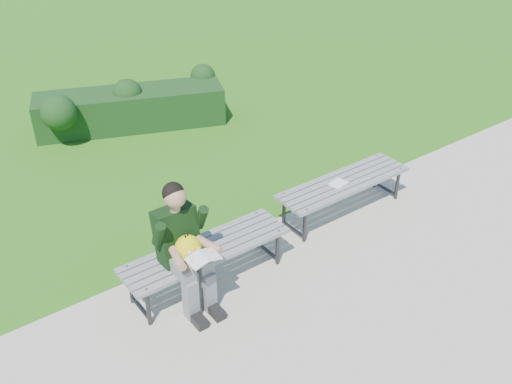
{
  "coord_description": "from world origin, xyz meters",
  "views": [
    {
      "loc": [
        -2.99,
        -4.53,
        4.03
      ],
      "look_at": [
        0.12,
        -0.28,
        0.74
      ],
      "focal_mm": 40.0,
      "sensor_mm": 36.0,
      "label": 1
    }
  ],
  "objects_px": {
    "bench_right": "(344,185)",
    "paper_sheet": "(338,183)",
    "bench_left": "(206,252)",
    "seated_boy": "(184,244)",
    "hedge": "(128,107)"
  },
  "relations": [
    {
      "from": "bench_left",
      "to": "paper_sheet",
      "type": "distance_m",
      "value": 1.97
    },
    {
      "from": "seated_boy",
      "to": "paper_sheet",
      "type": "xyz_separation_m",
      "value": [
        2.26,
        0.24,
        -0.24
      ]
    },
    {
      "from": "hedge",
      "to": "bench_right",
      "type": "distance_m",
      "value": 4.01
    },
    {
      "from": "bench_right",
      "to": "paper_sheet",
      "type": "relative_size",
      "value": 7.32
    },
    {
      "from": "bench_left",
      "to": "seated_boy",
      "type": "relative_size",
      "value": 1.37
    },
    {
      "from": "bench_right",
      "to": "paper_sheet",
      "type": "bearing_deg",
      "value": -180.0
    },
    {
      "from": "hedge",
      "to": "seated_boy",
      "type": "bearing_deg",
      "value": -107.91
    },
    {
      "from": "bench_left",
      "to": "bench_right",
      "type": "relative_size",
      "value": 1.0
    },
    {
      "from": "hedge",
      "to": "bench_left",
      "type": "relative_size",
      "value": 1.74
    },
    {
      "from": "seated_boy",
      "to": "paper_sheet",
      "type": "distance_m",
      "value": 2.29
    },
    {
      "from": "bench_left",
      "to": "hedge",
      "type": "bearing_deg",
      "value": 75.63
    },
    {
      "from": "bench_right",
      "to": "hedge",
      "type": "bearing_deg",
      "value": 104.95
    },
    {
      "from": "seated_boy",
      "to": "paper_sheet",
      "type": "height_order",
      "value": "seated_boy"
    },
    {
      "from": "bench_left",
      "to": "paper_sheet",
      "type": "bearing_deg",
      "value": 4.08
    },
    {
      "from": "bench_left",
      "to": "seated_boy",
      "type": "distance_m",
      "value": 0.43
    }
  ]
}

